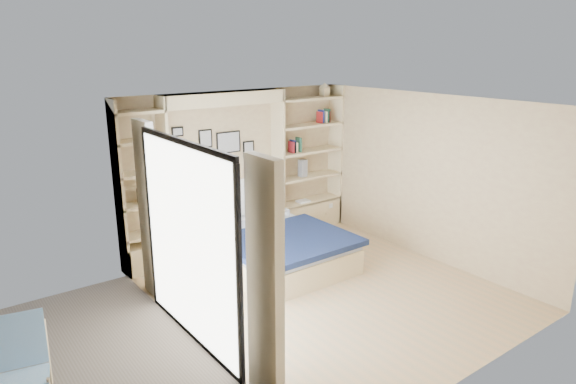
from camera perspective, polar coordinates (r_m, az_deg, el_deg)
ground at (r=7.03m, az=4.33°, el=-10.82°), size 4.50×4.50×0.00m
room_shell at (r=7.57m, az=-5.31°, el=-0.09°), size 4.50×4.50×4.50m
bed at (r=7.68m, az=-1.65°, el=-6.08°), size 1.77×2.21×1.07m
photo_gallery at (r=8.00m, az=-8.47°, el=4.58°), size 1.48×0.02×0.82m
reading_lamps at (r=8.00m, az=-6.61°, el=0.93°), size 1.92×0.12×0.15m
shelf_decor at (r=8.72m, az=1.24°, el=6.29°), size 3.50×0.23×2.03m
deck_chair at (r=5.57m, az=-27.40°, el=-16.31°), size 0.58×0.81×0.74m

